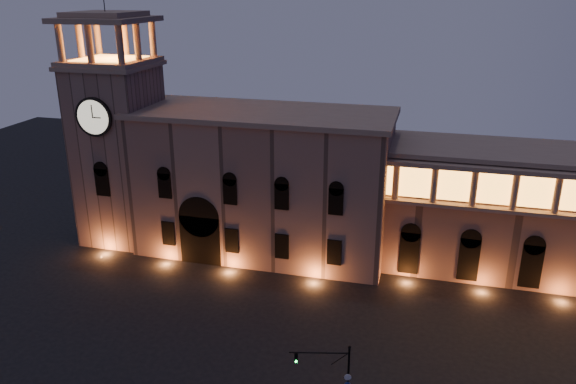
% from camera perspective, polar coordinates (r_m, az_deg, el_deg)
% --- Properties ---
extents(ground, '(160.00, 160.00, 0.00)m').
position_cam_1_polar(ground, '(53.03, -7.53, -15.94)').
color(ground, black).
rests_on(ground, ground).
extents(government_building, '(30.80, 12.80, 17.60)m').
position_cam_1_polar(government_building, '(68.02, -2.62, 0.97)').
color(government_building, '#856457').
rests_on(government_building, ground).
extents(clock_tower, '(9.80, 9.80, 32.40)m').
position_cam_1_polar(clock_tower, '(73.56, -16.78, 4.64)').
color(clock_tower, '#856457').
rests_on(clock_tower, ground).
extents(colonnade_wing, '(40.60, 11.50, 14.50)m').
position_cam_1_polar(colonnade_wing, '(69.17, 26.05, -2.09)').
color(colonnade_wing, '#805F52').
rests_on(colonnade_wing, ground).
extents(traffic_light, '(4.58, 1.34, 6.43)m').
position_cam_1_polar(traffic_light, '(44.48, 5.05, -18.48)').
color(traffic_light, black).
rests_on(traffic_light, ground).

